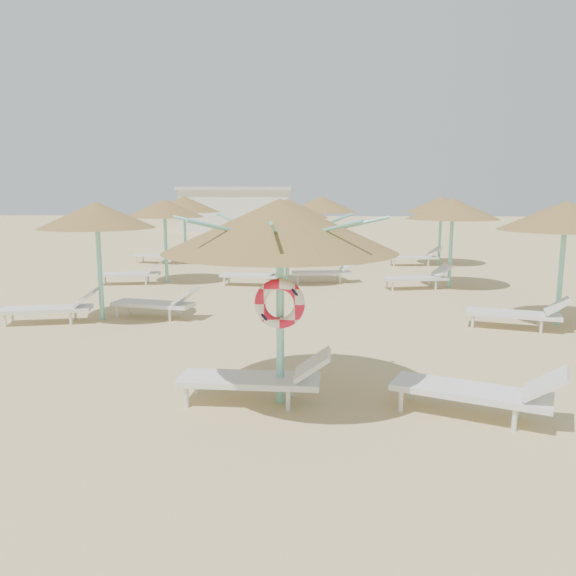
{
  "coord_description": "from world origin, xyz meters",
  "views": [
    {
      "loc": [
        0.23,
        -7.53,
        2.9
      ],
      "look_at": [
        -0.29,
        1.75,
        1.3
      ],
      "focal_mm": 35.0,
      "sensor_mm": 36.0,
      "label": 1
    }
  ],
  "objects": [
    {
      "name": "ground",
      "position": [
        0.0,
        0.0,
        0.0
      ],
      "size": [
        120.0,
        120.0,
        0.0
      ],
      "primitive_type": "plane",
      "color": "tan",
      "rests_on": "ground"
    },
    {
      "name": "main_palapa",
      "position": [
        -0.29,
        -0.1,
        2.44
      ],
      "size": [
        3.14,
        3.14,
        2.81
      ],
      "color": "#7CD7C5",
      "rests_on": "ground"
    },
    {
      "name": "lounger_main_a",
      "position": [
        -0.58,
        -0.14,
        0.36
      ],
      "size": [
        2.12,
        0.71,
        0.76
      ],
      "rotation": [
        0.0,
        0.0,
        -0.04
      ],
      "color": "silver",
      "rests_on": "ground"
    },
    {
      "name": "lounger_main_b",
      "position": [
        2.34,
        -0.5,
        0.37
      ],
      "size": [
        2.22,
        1.43,
        0.78
      ],
      "rotation": [
        0.0,
        0.0,
        -0.41
      ],
      "color": "silver",
      "rests_on": "ground"
    },
    {
      "name": "palapa_field",
      "position": [
        0.15,
        10.96,
        2.32
      ],
      "size": [
        14.26,
        13.37,
        2.72
      ],
      "color": "#7CD7C5",
      "rests_on": "ground"
    },
    {
      "name": "service_hut",
      "position": [
        -6.0,
        35.0,
        1.64
      ],
      "size": [
        8.4,
        4.4,
        3.25
      ],
      "color": "silver",
      "rests_on": "ground"
    }
  ]
}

